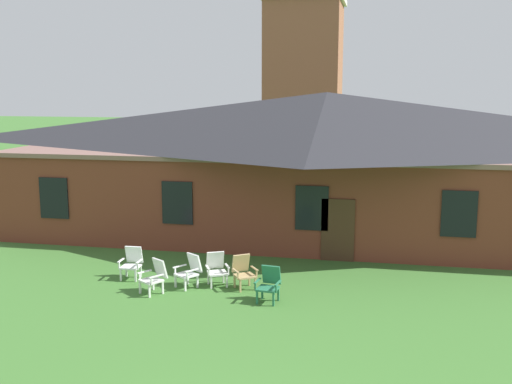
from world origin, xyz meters
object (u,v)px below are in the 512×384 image
(lawn_chair_left_end, at_px, (190,270))
(lawn_chair_near_door, at_px, (155,276))
(lawn_chair_middle, at_px, (217,268))
(lawn_chair_far_side, at_px, (269,283))
(lawn_chair_by_porch, at_px, (132,262))
(lawn_chair_right_end, at_px, (243,271))

(lawn_chair_left_end, bearing_deg, lawn_chair_near_door, -138.40)
(lawn_chair_middle, height_order, lawn_chair_far_side, same)
(lawn_chair_near_door, height_order, lawn_chair_middle, same)
(lawn_chair_far_side, bearing_deg, lawn_chair_middle, 148.65)
(lawn_chair_by_porch, xyz_separation_m, lawn_chair_right_end, (3.50, -0.21, 0.00))
(lawn_chair_left_end, distance_m, lawn_chair_middle, 0.79)
(lawn_chair_middle, bearing_deg, lawn_chair_right_end, -8.41)
(lawn_chair_middle, relative_size, lawn_chair_right_end, 1.00)
(lawn_chair_middle, relative_size, lawn_chair_far_side, 1.00)
(lawn_chair_middle, distance_m, lawn_chair_right_end, 0.84)
(lawn_chair_by_porch, bearing_deg, lawn_chair_middle, -1.93)
(lawn_chair_by_porch, bearing_deg, lawn_chair_near_door, -44.60)
(lawn_chair_middle, bearing_deg, lawn_chair_far_side, -31.35)
(lawn_chair_middle, bearing_deg, lawn_chair_left_end, -154.42)
(lawn_chair_far_side, bearing_deg, lawn_chair_near_door, 179.63)
(lawn_chair_by_porch, xyz_separation_m, lawn_chair_left_end, (1.96, -0.43, 0.00))
(lawn_chair_middle, height_order, lawn_chair_right_end, same)
(lawn_chair_by_porch, bearing_deg, lawn_chair_far_side, -14.70)
(lawn_chair_by_porch, height_order, lawn_chair_middle, same)
(lawn_chair_far_side, bearing_deg, lawn_chair_right_end, 134.49)
(lawn_chair_by_porch, relative_size, lawn_chair_right_end, 1.00)
(lawn_chair_right_end, bearing_deg, lawn_chair_far_side, -45.51)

